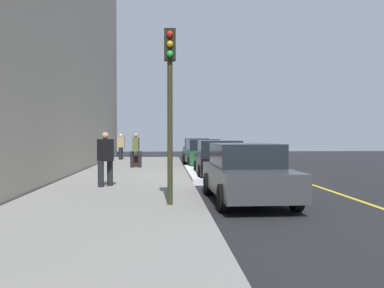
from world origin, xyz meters
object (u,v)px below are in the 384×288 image
Objects in this scene: rolling_suitcase at (137,161)px; pedestrian_black_coat at (105,157)px; parked_car_navy at (197,149)px; traffic_light_pole at (170,85)px; pedestrian_olive_coat at (136,149)px; pedestrian_tan_coat at (121,146)px; parked_car_charcoal at (247,173)px; parked_car_black at (219,159)px; parked_car_green at (203,153)px.

pedestrian_black_coat is at bearing -2.86° from rolling_suitcase.
parked_car_navy is 1.18× the size of traffic_light_pole.
pedestrian_olive_coat is 0.42× the size of traffic_light_pole.
pedestrian_tan_coat is 14.51m from pedestrian_black_coat.
pedestrian_olive_coat is at bearing -0.68° from rolling_suitcase.
traffic_light_pole is (1.24, -1.99, 2.10)m from parked_car_charcoal.
rolling_suitcase is (7.68, -3.54, -0.32)m from parked_car_navy.
parked_car_charcoal is at bearing -0.43° from parked_car_black.
pedestrian_black_coat is 4.45m from traffic_light_pole.
pedestrian_black_coat reaches higher than parked_car_green.
parked_car_green is at bearing -179.46° from parked_car_charcoal.
pedestrian_tan_coat is (-10.77, -5.07, 0.29)m from parked_car_black.
pedestrian_tan_coat reaches higher than parked_car_navy.
pedestrian_black_coat is 0.42× the size of traffic_light_pole.
parked_car_green is 2.89× the size of pedestrian_tan_coat.
parked_car_black is at bearing 40.27° from rolling_suitcase.
pedestrian_black_coat is at bearing -2.97° from pedestrian_olive_coat.
parked_car_charcoal is (17.96, 0.02, -0.00)m from parked_car_navy.
parked_car_navy and parked_car_green have the same top height.
pedestrian_tan_coat is 1.00× the size of pedestrian_black_coat.
pedestrian_olive_coat reaches higher than parked_car_black.
pedestrian_black_coat reaches higher than rolling_suitcase.
parked_car_navy is at bearing 165.87° from pedestrian_black_coat.
parked_car_green is (5.94, -0.10, 0.00)m from parked_car_navy.
pedestrian_black_coat is (14.47, 1.07, 0.00)m from pedestrian_tan_coat.
pedestrian_tan_coat is at bearing -168.05° from pedestrian_olive_coat.
pedestrian_black_coat is 1.81× the size of rolling_suitcase.
pedestrian_olive_coat is (2.13, -3.45, 0.29)m from parked_car_green.
traffic_light_pole is (19.20, -1.98, 2.10)m from parked_car_navy.
pedestrian_black_coat is at bearing -47.20° from parked_car_black.
parked_car_charcoal is (12.02, 0.11, -0.00)m from parked_car_green.
traffic_light_pole is 11.87m from rolling_suitcase.
parked_car_green is 4.06m from pedestrian_olive_coat.
pedestrian_black_coat reaches higher than parked_car_charcoal.
traffic_light_pole is (7.27, -2.04, 2.10)m from parked_car_black.
pedestrian_black_coat reaches higher than parked_car_black.
pedestrian_olive_coat is (8.06, -3.55, 0.29)m from parked_car_navy.
pedestrian_olive_coat is 1.01× the size of pedestrian_black_coat.
pedestrian_tan_coat is (-16.79, -5.02, 0.29)m from parked_car_charcoal.
parked_car_green is 1.09× the size of parked_car_charcoal.
rolling_suitcase is (-10.28, -3.56, -0.32)m from parked_car_charcoal.
parked_car_green is at bearing 45.83° from pedestrian_tan_coat.
parked_car_charcoal is at bearing 0.05° from parked_car_navy.
pedestrian_black_coat is (7.58, -0.39, -0.01)m from pedestrian_olive_coat.
pedestrian_olive_coat is 7.59m from pedestrian_black_coat.
parked_car_navy reaches higher than rolling_suitcase.
pedestrian_tan_coat is (1.17, -5.00, 0.28)m from parked_car_navy.
pedestrian_tan_coat reaches higher than rolling_suitcase.
pedestrian_olive_coat is at bearing -23.73° from parked_car_navy.
pedestrian_tan_coat reaches higher than parked_car_green.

